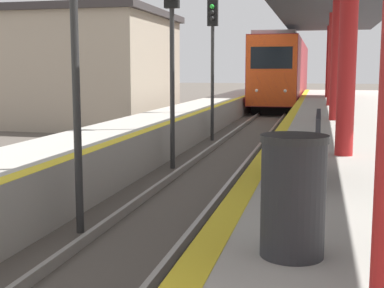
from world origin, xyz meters
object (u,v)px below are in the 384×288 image
object	(u,v)px
signal_near	(73,9)
signal_mid	(172,33)
bench	(308,144)
train	(284,72)
trash_bin	(293,196)
signal_far	(213,44)

from	to	relation	value
signal_near	signal_mid	size ratio (longest dim) A/B	1.00
signal_mid	bench	xyz separation A→B (m)	(3.53, -5.72, -1.92)
signal_near	bench	xyz separation A→B (m)	(3.48, -0.06, -1.92)
train	trash_bin	bearing A→B (deg)	-86.16
signal_near	signal_far	bearing A→B (deg)	90.69
signal_near	bench	size ratio (longest dim) A/B	2.75
train	signal_far	distance (m)	20.79
train	signal_near	xyz separation A→B (m)	(-1.05, -32.03, 1.07)
signal_mid	signal_far	bearing A→B (deg)	90.83
signal_near	bench	world-z (taller)	signal_near
signal_mid	bench	distance (m)	6.99
train	signal_mid	xyz separation A→B (m)	(-1.11, -26.38, 1.07)
trash_bin	bench	world-z (taller)	trash_bin
signal_mid	trash_bin	world-z (taller)	signal_mid
signal_near	trash_bin	xyz separation A→B (m)	(3.42, -3.22, -1.91)
train	bench	distance (m)	32.20
signal_near	signal_mid	world-z (taller)	same
signal_near	train	bearing A→B (deg)	88.12
trash_bin	train	bearing A→B (deg)	93.84
signal_far	trash_bin	world-z (taller)	signal_far
signal_near	bench	distance (m)	3.97
signal_far	bench	world-z (taller)	signal_far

